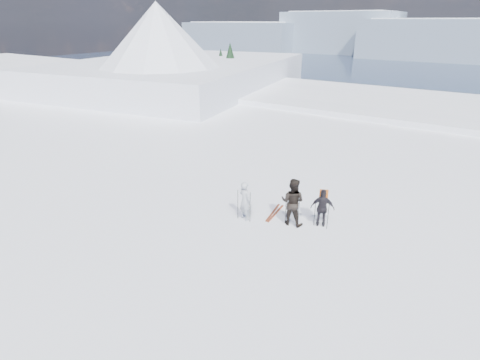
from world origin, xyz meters
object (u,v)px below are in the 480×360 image
object	(u,v)px
skier_pack	(322,208)
skier_dark	(292,202)
skier_grey	(245,201)
skis_loose	(274,213)

from	to	relation	value
skier_pack	skier_dark	bearing A→B (deg)	5.76
skier_grey	skier_dark	xyz separation A→B (m)	(1.82, 0.71, 0.15)
skier_pack	skis_loose	world-z (taller)	skier_pack
skis_loose	skier_grey	bearing A→B (deg)	-125.69
skier_dark	skier_grey	bearing A→B (deg)	14.08
skier_dark	skier_pack	bearing A→B (deg)	-161.87
skier_grey	skier_pack	distance (m)	3.15
skier_grey	skier_dark	bearing A→B (deg)	-137.52
skier_grey	skier_pack	xyz separation A→B (m)	(2.90, 1.23, -0.04)
skier_grey	skis_loose	size ratio (longest dim) A/B	1.00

